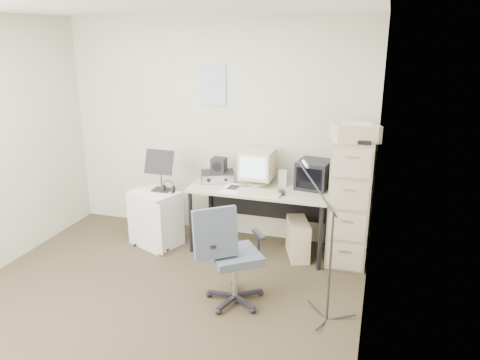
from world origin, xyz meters
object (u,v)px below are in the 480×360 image
(filing_cabinet, at_px, (350,202))
(desk, at_px, (260,218))
(side_cart, at_px, (156,218))
(office_chair, at_px, (235,254))

(filing_cabinet, xyz_separation_m, desk, (-0.95, -0.03, -0.29))
(filing_cabinet, distance_m, side_cart, 2.15)
(office_chair, bearing_deg, side_cart, 106.57)
(office_chair, bearing_deg, filing_cabinet, 14.54)
(filing_cabinet, bearing_deg, desk, -178.19)
(filing_cabinet, bearing_deg, office_chair, -127.95)
(filing_cabinet, xyz_separation_m, side_cart, (-2.11, -0.25, -0.34))
(filing_cabinet, xyz_separation_m, office_chair, (-0.89, -1.14, -0.18))
(office_chair, relative_size, side_cart, 1.50)
(filing_cabinet, distance_m, desk, 0.99)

